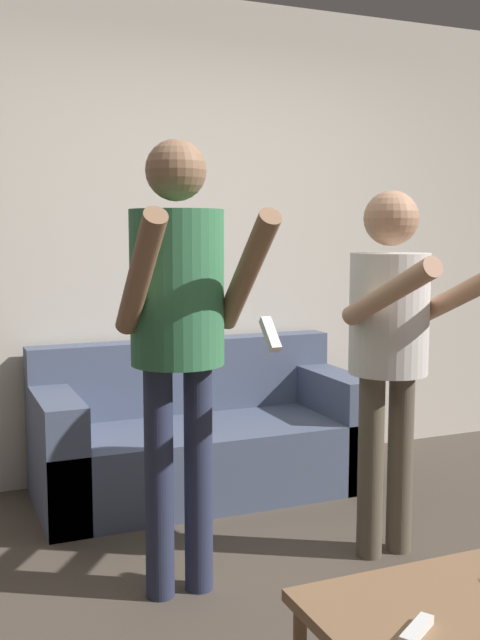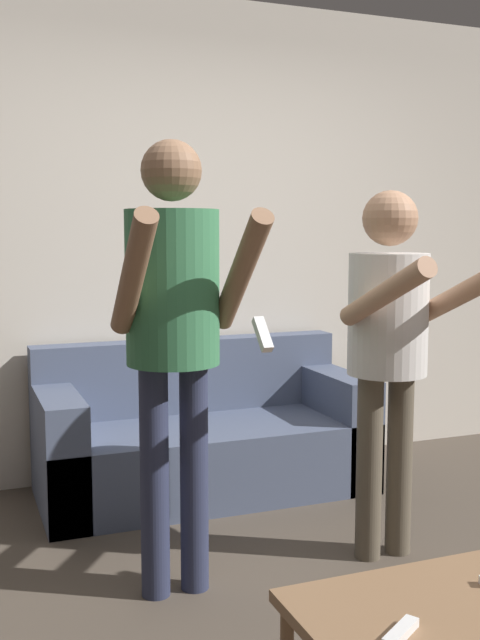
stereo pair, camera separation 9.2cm
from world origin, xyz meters
TOP-DOWN VIEW (x-y plane):
  - ground_plane at (0.00, 0.00)m, footprint 14.00×14.00m
  - wall_back at (0.00, 2.00)m, footprint 6.40×0.06m
  - couch at (-0.06, 1.59)m, footprint 1.74×0.76m
  - person_standing_left at (-0.53, 0.51)m, footprint 0.47×0.63m
  - person_standing_right at (0.41, 0.50)m, footprint 0.45×0.74m
  - coffee_table at (-0.09, -0.53)m, footprint 0.77×0.51m
  - remote_near at (-0.27, -0.63)m, footprint 0.15×0.11m

SIDE VIEW (x-z plane):
  - ground_plane at x=0.00m, z-range 0.00..0.00m
  - couch at x=-0.06m, z-range -0.12..0.67m
  - coffee_table at x=-0.09m, z-range 0.14..0.51m
  - remote_near at x=-0.27m, z-range 0.37..0.39m
  - person_standing_right at x=0.41m, z-range 0.20..1.76m
  - person_standing_left at x=-0.53m, z-range 0.23..1.95m
  - wall_back at x=0.00m, z-range 0.00..2.70m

